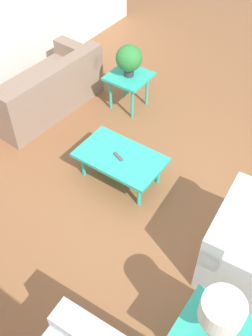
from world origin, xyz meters
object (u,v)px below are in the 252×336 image
(table_lamp, at_px, (221,313))
(side_table_lamp, at_px, (213,334))
(coffee_table, at_px, (120,159))
(sofa, at_px, (45,91))
(side_table_plant, at_px, (129,80))
(armchair, at_px, (252,251))
(potted_plant, at_px, (129,59))

(table_lamp, bearing_deg, side_table_lamp, 180.00)
(coffee_table, relative_size, table_lamp, 2.21)
(sofa, height_order, side_table_plant, sofa)
(coffee_table, distance_m, table_lamp, 2.29)
(armchair, bearing_deg, coffee_table, 76.39)
(side_table_lamp, height_order, table_lamp, table_lamp)
(armchair, xyz_separation_m, coffee_table, (1.77, -0.29, 0.02))
(potted_plant, distance_m, table_lamp, 3.62)
(sofa, xyz_separation_m, side_table_plant, (-0.97, -0.73, 0.15))
(coffee_table, relative_size, potted_plant, 2.27)
(armchair, height_order, side_table_lamp, armchair)
(coffee_table, bearing_deg, side_table_lamp, 144.76)
(coffee_table, bearing_deg, sofa, -17.03)
(armchair, distance_m, potted_plant, 2.99)
(coffee_table, bearing_deg, potted_plant, -59.30)
(coffee_table, height_order, side_table_lamp, side_table_lamp)
(side_table_plant, height_order, table_lamp, table_lamp)
(side_table_plant, relative_size, table_lamp, 1.21)
(table_lamp, bearing_deg, armchair, -87.15)
(sofa, height_order, potted_plant, potted_plant)
(sofa, bearing_deg, table_lamp, 65.92)
(coffee_table, bearing_deg, armchair, 170.82)
(coffee_table, height_order, side_table_plant, side_table_plant)
(side_table_plant, relative_size, side_table_lamp, 1.00)
(armchair, relative_size, coffee_table, 0.97)
(side_table_plant, distance_m, side_table_lamp, 3.62)
(side_table_plant, xyz_separation_m, side_table_lamp, (-2.57, 2.55, 0.00))
(armchair, height_order, table_lamp, table_lamp)
(sofa, height_order, side_table_lamp, sofa)
(table_lamp, bearing_deg, side_table_plant, -44.75)
(side_table_lamp, bearing_deg, coffee_table, -35.24)
(side_table_plant, relative_size, potted_plant, 1.24)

